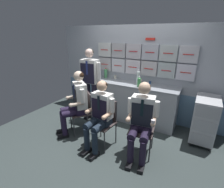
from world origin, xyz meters
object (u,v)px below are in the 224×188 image
object	(u,v)px
service_trolley	(205,119)
crew_member_left	(76,100)
folding_chair_by_counter	(143,123)
folding_chair_left	(85,108)
crew_member_standing	(90,80)
paper_cup_blue	(115,77)
folding_chair_right	(105,118)
crew_member_right	(100,113)
sparkling_bottle_green	(106,73)
crew_member_by_counter	(142,118)

from	to	relation	value
service_trolley	crew_member_left	xyz separation A→B (m)	(-2.28, -0.93, 0.25)
crew_member_left	folding_chair_by_counter	distance (m)	1.37
folding_chair_left	folding_chair_by_counter	xyz separation A→B (m)	(1.26, -0.01, 0.00)
service_trolley	crew_member_standing	xyz separation A→B (m)	(-2.37, -0.32, 0.51)
paper_cup_blue	folding_chair_right	bearing A→B (deg)	-69.46
folding_chair_right	crew_member_standing	size ratio (longest dim) A/B	0.51
folding_chair_right	crew_member_right	xyz separation A→B (m)	(-0.01, -0.16, 0.16)
folding_chair_by_counter	folding_chair_left	bearing A→B (deg)	179.51
service_trolley	crew_member_right	world-z (taller)	crew_member_right
crew_member_right	service_trolley	bearing A→B (deg)	34.81
folding_chair_right	crew_member_right	distance (m)	0.23
service_trolley	sparkling_bottle_green	bearing A→B (deg)	173.14
folding_chair_right	sparkling_bottle_green	xyz separation A→B (m)	(-0.73, 1.23, 0.49)
folding_chair_by_counter	sparkling_bottle_green	xyz separation A→B (m)	(-1.40, 1.10, 0.49)
crew_member_right	paper_cup_blue	bearing A→B (deg)	107.85
crew_member_left	crew_member_by_counter	xyz separation A→B (m)	(1.38, -0.04, -0.01)
crew_member_standing	folding_chair_by_counter	bearing A→B (deg)	-19.03
service_trolley	crew_member_right	size ratio (longest dim) A/B	0.71
crew_member_right	folding_chair_by_counter	world-z (taller)	crew_member_right
crew_member_left	crew_member_by_counter	distance (m)	1.38
folding_chair_by_counter	paper_cup_blue	bearing A→B (deg)	135.66
service_trolley	paper_cup_blue	xyz separation A→B (m)	(-2.06, 0.29, 0.47)
folding_chair_left	crew_member_by_counter	world-z (taller)	crew_member_by_counter
crew_member_by_counter	paper_cup_blue	bearing A→B (deg)	132.52
crew_member_left	crew_member_standing	distance (m)	0.67
crew_member_left	sparkling_bottle_green	distance (m)	1.25
sparkling_bottle_green	folding_chair_right	bearing A→B (deg)	-59.22
crew_member_right	crew_member_standing	world-z (taller)	crew_member_standing
folding_chair_left	crew_member_left	world-z (taller)	crew_member_left
sparkling_bottle_green	crew_member_right	bearing A→B (deg)	-62.67
folding_chair_left	folding_chair_by_counter	size ratio (longest dim) A/B	1.00
crew_member_by_counter	crew_member_standing	distance (m)	1.63
folding_chair_by_counter	crew_member_by_counter	distance (m)	0.24
service_trolley	sparkling_bottle_green	distance (m)	2.40
crew_member_right	crew_member_by_counter	xyz separation A→B (m)	(0.71, 0.14, 0.03)
service_trolley	crew_member_left	size ratio (longest dim) A/B	0.67
service_trolley	paper_cup_blue	world-z (taller)	paper_cup_blue
crew_member_left	folding_chair_by_counter	bearing A→B (deg)	4.83
crew_member_right	folding_chair_by_counter	xyz separation A→B (m)	(0.68, 0.30, -0.16)
crew_member_by_counter	crew_member_standing	world-z (taller)	crew_member_standing
folding_chair_left	crew_member_left	xyz separation A→B (m)	(-0.10, -0.12, 0.20)
folding_chair_left	folding_chair_right	size ratio (longest dim) A/B	1.00
folding_chair_left	crew_member_right	bearing A→B (deg)	-28.18
crew_member_left	folding_chair_left	bearing A→B (deg)	52.39
crew_member_by_counter	sparkling_bottle_green	distance (m)	1.92
crew_member_right	crew_member_by_counter	world-z (taller)	crew_member_by_counter
service_trolley	folding_chair_by_counter	size ratio (longest dim) A/B	1.03
service_trolley	folding_chair_right	size ratio (longest dim) A/B	1.03
crew_member_right	sparkling_bottle_green	world-z (taller)	crew_member_right
service_trolley	folding_chair_right	xyz separation A→B (m)	(-1.59, -0.95, 0.05)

